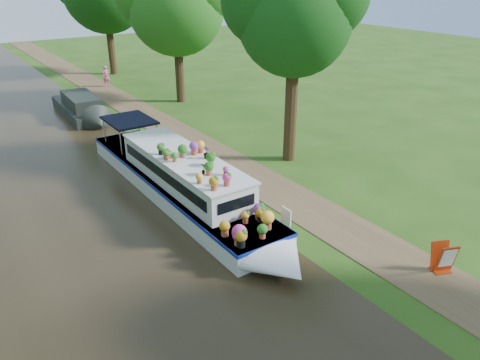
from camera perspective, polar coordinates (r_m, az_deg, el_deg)
name	(u,v)px	position (r m, az deg, el deg)	size (l,w,h in m)	color
ground	(262,205)	(17.74, 2.71, -3.01)	(100.00, 100.00, 0.00)	#234411
canal_water	(109,255)	(15.35, -15.71, -8.76)	(10.00, 100.00, 0.02)	black
towpath	(287,196)	(18.41, 5.70, -1.98)	(2.20, 100.00, 0.03)	brown
plant_boat	(185,181)	(17.71, -6.72, -0.15)	(2.29, 13.52, 2.31)	silver
tree_near_overhang	(294,9)	(20.56, 6.61, 19.95)	(5.52, 5.28, 8.99)	black
second_boat	(82,108)	(29.71, -18.73, 8.33)	(2.18, 6.89, 1.32)	black
sandwich_board	(443,259)	(15.04, 23.54, -8.80)	(0.63, 0.66, 0.92)	#A52D0B
pedestrian_pink	(106,76)	(36.89, -15.99, 12.09)	(0.56, 0.37, 1.54)	#DF5CA7
verge_plant	(209,177)	(19.48, -3.77, 0.38)	(0.43, 0.37, 0.48)	#1F6922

